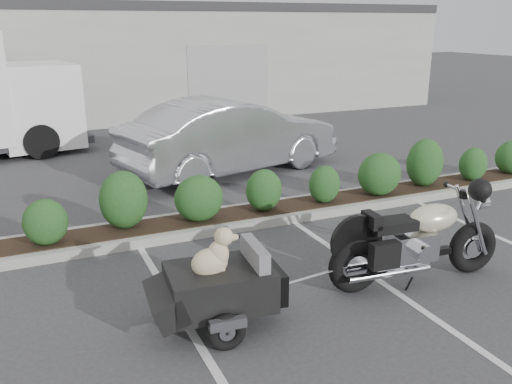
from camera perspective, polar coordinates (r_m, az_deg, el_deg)
name	(u,v)px	position (r m, az deg, el deg)	size (l,w,h in m)	color
ground	(277,276)	(7.53, 2.20, -8.85)	(90.00, 90.00, 0.00)	#38383A
planter_kerb	(273,212)	(9.73, 1.78, -2.14)	(12.00, 1.00, 0.15)	#9E9E93
building	(90,57)	(23.28, -17.07, 13.41)	(26.00, 10.00, 4.00)	#9EA099
motorcycle	(418,241)	(7.44, 16.70, -4.99)	(2.57, 0.89, 1.47)	black
pet_trailer	(218,286)	(6.17, -4.01, -9.80)	(2.06, 1.16, 1.22)	black
sedan	(231,136)	(12.46, -2.66, 5.92)	(1.80, 5.16, 1.70)	silver
dumpster	(16,120)	(17.08, -23.97, 6.97)	(2.10, 1.51, 1.32)	navy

